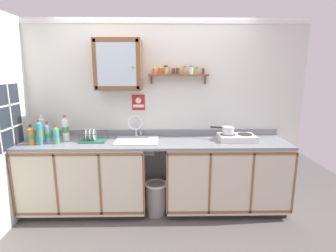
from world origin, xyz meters
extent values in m
plane|color=#565451|center=(0.00, 0.00, 0.00)|extent=(6.35, 6.35, 0.00)
cube|color=silver|center=(0.00, 0.60, 1.23)|extent=(3.95, 0.05, 2.45)
cube|color=white|center=(0.00, 0.57, 2.40)|extent=(3.95, 0.02, 0.05)
cube|color=black|center=(-0.89, 0.30, 0.04)|extent=(1.50, 0.55, 0.08)
cube|color=beige|center=(-0.89, 0.27, 0.49)|extent=(1.53, 0.61, 0.83)
cube|color=brown|center=(-0.89, -0.04, 0.87)|extent=(1.53, 0.01, 0.03)
cube|color=brown|center=(-0.89, -0.04, 0.13)|extent=(1.53, 0.01, 0.03)
cube|color=brown|center=(-1.65, -0.04, 0.49)|extent=(0.02, 0.01, 0.76)
cube|color=brown|center=(-1.14, -0.04, 0.49)|extent=(0.02, 0.01, 0.76)
cube|color=brown|center=(-0.64, -0.04, 0.49)|extent=(0.02, 0.01, 0.76)
cube|color=brown|center=(-0.13, -0.04, 0.49)|extent=(0.02, 0.01, 0.76)
cube|color=black|center=(0.90, 0.30, 0.04)|extent=(1.48, 0.55, 0.08)
cube|color=beige|center=(0.90, 0.27, 0.49)|extent=(1.51, 0.61, 0.83)
cube|color=brown|center=(0.90, -0.04, 0.87)|extent=(1.51, 0.01, 0.03)
cube|color=brown|center=(0.90, -0.04, 0.13)|extent=(1.51, 0.01, 0.03)
cube|color=brown|center=(0.15, -0.04, 0.49)|extent=(0.02, 0.01, 0.76)
cube|color=brown|center=(0.65, -0.04, 0.49)|extent=(0.02, 0.01, 0.76)
cube|color=brown|center=(1.15, -0.04, 0.49)|extent=(0.02, 0.01, 0.76)
cube|color=brown|center=(1.65, -0.04, 0.49)|extent=(0.02, 0.01, 0.76)
cube|color=gray|center=(0.00, 0.27, 0.92)|extent=(3.31, 0.64, 0.03)
cube|color=gray|center=(0.00, 0.57, 0.98)|extent=(3.31, 0.02, 0.08)
cube|color=silver|center=(-0.23, 0.29, 0.94)|extent=(0.54, 0.43, 0.01)
cube|color=slate|center=(-0.23, 0.29, 0.81)|extent=(0.46, 0.35, 0.01)
cube|color=slate|center=(-0.23, 0.47, 0.87)|extent=(0.46, 0.01, 0.14)
cube|color=slate|center=(-0.23, 0.11, 0.87)|extent=(0.46, 0.01, 0.14)
cylinder|color=#4C4C51|center=(-0.23, 0.29, 0.81)|extent=(0.04, 0.04, 0.01)
cylinder|color=silver|center=(-0.26, 0.53, 0.95)|extent=(0.05, 0.05, 0.02)
cylinder|color=silver|center=(-0.26, 0.53, 1.05)|extent=(0.02, 0.02, 0.18)
torus|color=silver|center=(-0.26, 0.44, 1.14)|extent=(0.20, 0.02, 0.20)
cylinder|color=silver|center=(-0.20, 0.53, 0.98)|extent=(0.02, 0.02, 0.06)
cube|color=silver|center=(1.04, 0.30, 0.97)|extent=(0.46, 0.31, 0.07)
cylinder|color=#2D2D2D|center=(0.93, 0.32, 1.01)|extent=(0.18, 0.18, 0.01)
cylinder|color=#2D2D2D|center=(1.15, 0.32, 1.01)|extent=(0.18, 0.18, 0.01)
cylinder|color=black|center=(0.93, 0.16, 0.97)|extent=(0.03, 0.02, 0.03)
cylinder|color=black|center=(1.15, 0.16, 0.97)|extent=(0.03, 0.02, 0.03)
cylinder|color=silver|center=(0.93, 0.32, 1.06)|extent=(0.15, 0.15, 0.09)
torus|color=silver|center=(0.93, 0.32, 1.10)|extent=(0.16, 0.16, 0.01)
cylinder|color=black|center=(0.79, 0.37, 1.09)|extent=(0.15, 0.07, 0.02)
cylinder|color=teal|center=(-1.37, 0.15, 1.06)|extent=(0.07, 0.07, 0.25)
cone|color=teal|center=(-1.37, 0.15, 1.21)|extent=(0.07, 0.07, 0.03)
cylinder|color=red|center=(-1.37, 0.15, 1.23)|extent=(0.03, 0.03, 0.02)
cylinder|color=#4C9959|center=(-1.37, 0.15, 1.07)|extent=(0.07, 0.07, 0.07)
cylinder|color=silver|center=(-1.44, 0.37, 1.07)|extent=(0.08, 0.08, 0.26)
cone|color=silver|center=(-1.44, 0.37, 1.21)|extent=(0.08, 0.08, 0.04)
cylinder|color=white|center=(-1.44, 0.37, 1.24)|extent=(0.04, 0.04, 0.02)
cylinder|color=white|center=(-1.44, 0.37, 1.09)|extent=(0.08, 0.08, 0.07)
cylinder|color=#4CB266|center=(-1.19, 0.19, 1.03)|extent=(0.07, 0.07, 0.18)
cone|color=#4CB266|center=(-1.19, 0.19, 1.13)|extent=(0.06, 0.06, 0.03)
cylinder|color=red|center=(-1.19, 0.19, 1.16)|extent=(0.03, 0.03, 0.02)
cylinder|color=#3F8CCC|center=(-1.19, 0.19, 1.04)|extent=(0.07, 0.07, 0.05)
cylinder|color=#8CB7E0|center=(-1.32, 0.27, 1.04)|extent=(0.08, 0.08, 0.20)
cone|color=#8CB7E0|center=(-1.32, 0.27, 1.16)|extent=(0.08, 0.08, 0.04)
cylinder|color=red|center=(-1.32, 0.27, 1.18)|extent=(0.04, 0.04, 0.02)
cylinder|color=#4C9959|center=(-1.32, 0.27, 1.02)|extent=(0.08, 0.08, 0.06)
cylinder|color=gold|center=(-1.47, 0.15, 1.03)|extent=(0.08, 0.08, 0.19)
cone|color=gold|center=(-1.47, 0.15, 1.14)|extent=(0.07, 0.07, 0.03)
cylinder|color=#262626|center=(-1.47, 0.15, 1.17)|extent=(0.03, 0.03, 0.02)
cylinder|color=#4C9959|center=(-1.47, 0.15, 1.03)|extent=(0.08, 0.08, 0.05)
cylinder|color=white|center=(-1.12, 0.33, 1.07)|extent=(0.08, 0.08, 0.26)
cone|color=white|center=(-1.12, 0.33, 1.22)|extent=(0.08, 0.08, 0.04)
cylinder|color=red|center=(-1.12, 0.33, 1.25)|extent=(0.04, 0.04, 0.02)
cylinder|color=#4C9959|center=(-1.12, 0.33, 1.08)|extent=(0.08, 0.08, 0.07)
cube|color=#26664C|center=(-0.77, 0.29, 0.94)|extent=(0.32, 0.24, 0.01)
cylinder|color=#4C4F54|center=(-0.91, 0.18, 1.00)|extent=(0.01, 0.01, 0.10)
cylinder|color=#4C4F54|center=(-0.62, 0.18, 1.00)|extent=(0.01, 0.01, 0.10)
cylinder|color=#4C4F54|center=(-0.91, 0.40, 1.00)|extent=(0.01, 0.01, 0.10)
cylinder|color=#4C4F54|center=(-0.62, 0.40, 1.00)|extent=(0.01, 0.01, 0.10)
cylinder|color=#4C4F54|center=(-0.77, 0.18, 1.05)|extent=(0.29, 0.01, 0.01)
cylinder|color=#4C4F54|center=(-0.77, 0.40, 1.05)|extent=(0.29, 0.01, 0.01)
cylinder|color=white|center=(-0.85, 0.29, 1.02)|extent=(0.01, 0.14, 0.14)
cylinder|color=white|center=(-0.80, 0.29, 1.02)|extent=(0.01, 0.14, 0.14)
cylinder|color=white|center=(-0.75, 0.29, 1.02)|extent=(0.01, 0.15, 0.15)
cube|color=brown|center=(-0.45, 0.45, 1.87)|extent=(0.57, 0.25, 0.62)
cube|color=silver|center=(-0.45, 0.32, 1.87)|extent=(0.47, 0.01, 0.51)
cube|color=brown|center=(-0.71, 0.32, 1.87)|extent=(0.05, 0.01, 0.59)
cube|color=brown|center=(-0.19, 0.32, 1.87)|extent=(0.05, 0.01, 0.59)
cube|color=brown|center=(-0.45, 0.32, 2.16)|extent=(0.54, 0.01, 0.05)
cube|color=brown|center=(-0.45, 0.32, 1.59)|extent=(0.54, 0.01, 0.05)
sphere|color=olive|center=(-0.25, 0.31, 1.84)|extent=(0.02, 0.02, 0.02)
cube|color=brown|center=(0.30, 0.51, 1.75)|extent=(0.76, 0.14, 0.02)
cube|color=brown|center=(-0.05, 0.56, 1.68)|extent=(0.02, 0.03, 0.10)
cube|color=brown|center=(0.66, 0.56, 1.68)|extent=(0.02, 0.03, 0.10)
cylinder|color=#CC4C33|center=(-0.01, 0.50, 1.79)|extent=(0.04, 0.04, 0.07)
cylinder|color=yellow|center=(-0.01, 0.50, 1.83)|extent=(0.04, 0.04, 0.02)
cylinder|color=#CC4C33|center=(0.07, 0.51, 1.80)|extent=(0.05, 0.05, 0.08)
cylinder|color=yellow|center=(0.07, 0.51, 1.84)|extent=(0.05, 0.05, 0.02)
cylinder|color=tan|center=(0.14, 0.51, 1.80)|extent=(0.05, 0.05, 0.09)
cylinder|color=black|center=(0.14, 0.51, 1.86)|extent=(0.05, 0.05, 0.02)
cylinder|color=#4C3326|center=(0.24, 0.51, 1.79)|extent=(0.05, 0.05, 0.06)
cylinder|color=red|center=(0.24, 0.51, 1.83)|extent=(0.05, 0.05, 0.02)
cylinder|color=#4C3326|center=(0.29, 0.51, 1.80)|extent=(0.04, 0.04, 0.08)
cylinder|color=yellow|center=(0.29, 0.51, 1.84)|extent=(0.05, 0.05, 0.02)
cylinder|color=tan|center=(0.38, 0.52, 1.80)|extent=(0.04, 0.04, 0.09)
cylinder|color=red|center=(0.38, 0.52, 1.85)|extent=(0.04, 0.04, 0.02)
cylinder|color=silver|center=(0.46, 0.49, 1.80)|extent=(0.04, 0.04, 0.09)
cylinder|color=#33723F|center=(0.46, 0.49, 1.86)|extent=(0.05, 0.05, 0.02)
cylinder|color=tan|center=(0.53, 0.51, 1.79)|extent=(0.04, 0.04, 0.07)
cylinder|color=#33723F|center=(0.53, 0.51, 1.84)|extent=(0.05, 0.05, 0.02)
cylinder|color=#4C3326|center=(0.62, 0.50, 1.79)|extent=(0.04, 0.04, 0.07)
cylinder|color=yellow|center=(0.62, 0.50, 1.84)|extent=(0.04, 0.04, 0.02)
cube|color=#B2261E|center=(-0.22, 0.57, 1.39)|extent=(0.17, 0.01, 0.21)
cube|color=white|center=(-0.22, 0.57, 1.34)|extent=(0.14, 0.00, 0.04)
cylinder|color=white|center=(-0.22, 0.57, 1.41)|extent=(0.08, 0.00, 0.08)
cube|color=#262D38|center=(-1.66, 0.00, 1.29)|extent=(0.01, 0.67, 0.74)
cube|color=white|center=(-1.67, 0.00, 1.29)|extent=(0.02, 0.72, 0.78)
cube|color=white|center=(-1.66, 0.12, 1.29)|extent=(0.01, 0.02, 0.74)
cube|color=white|center=(-1.66, 0.00, 1.16)|extent=(0.01, 0.67, 0.02)
cube|color=white|center=(-1.66, 0.00, 1.42)|extent=(0.01, 0.67, 0.02)
cylinder|color=gray|center=(0.01, 0.18, 0.20)|extent=(0.26, 0.26, 0.41)
torus|color=white|center=(0.01, 0.18, 0.41)|extent=(0.29, 0.29, 0.03)
camera|label=1|loc=(0.11, -2.84, 1.80)|focal=27.51mm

